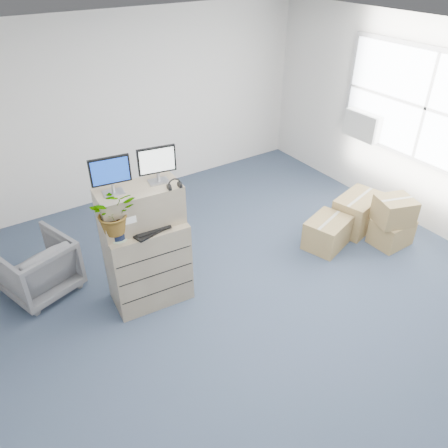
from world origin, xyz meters
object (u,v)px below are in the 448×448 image
at_px(monitor_left, 110,174).
at_px(water_bottle, 151,210).
at_px(monitor_right, 157,163).
at_px(keyboard, 152,230).
at_px(office_chair, 37,265).
at_px(filing_cabinet_lower, 148,263).
at_px(potted_plant, 115,217).

xyz_separation_m(monitor_left, water_bottle, (0.36, -0.03, -0.52)).
bearing_deg(monitor_right, monitor_left, -173.80).
relative_size(keyboard, office_chair, 0.56).
xyz_separation_m(monitor_left, office_chair, (-0.81, 0.75, -1.29)).
height_order(monitor_left, monitor_right, same).
relative_size(monitor_left, office_chair, 0.52).
bearing_deg(office_chair, monitor_left, 118.74).
bearing_deg(filing_cabinet_lower, office_chair, 146.77).
xyz_separation_m(monitor_right, water_bottle, (-0.12, -0.00, -0.52)).
distance_m(monitor_right, water_bottle, 0.53).
distance_m(filing_cabinet_lower, monitor_left, 1.19).
height_order(monitor_right, office_chair, monitor_right).
relative_size(monitor_right, water_bottle, 1.45).
bearing_deg(monitor_left, potted_plant, -107.32).
xyz_separation_m(monitor_left, monitor_right, (0.49, -0.03, -0.00)).
height_order(filing_cabinet_lower, monitor_left, monitor_left).
height_order(water_bottle, potted_plant, potted_plant).
xyz_separation_m(keyboard, potted_plant, (-0.35, 0.07, 0.25)).
relative_size(monitor_right, keyboard, 0.93).
xyz_separation_m(monitor_left, keyboard, (0.27, -0.22, -0.65)).
bearing_deg(filing_cabinet_lower, water_bottle, 24.66).
bearing_deg(monitor_left, filing_cabinet_lower, -8.82).
distance_m(filing_cabinet_lower, office_chair, 1.34).
height_order(filing_cabinet_lower, water_bottle, water_bottle).
height_order(water_bottle, office_chair, water_bottle).
relative_size(keyboard, water_bottle, 1.56).
relative_size(monitor_left, water_bottle, 1.46).
relative_size(water_bottle, potted_plant, 0.46).
distance_m(monitor_right, office_chair, 1.99).
bearing_deg(monitor_right, potted_plant, -157.85).
xyz_separation_m(keyboard, office_chair, (-1.08, 0.97, -0.64)).
distance_m(filing_cabinet_lower, monitor_right, 1.19).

